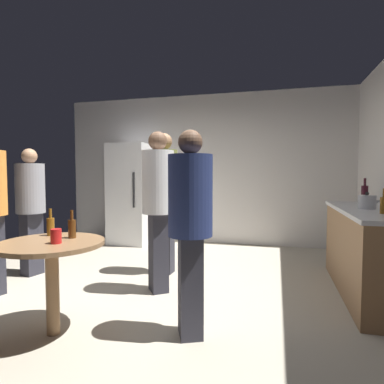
{
  "coord_description": "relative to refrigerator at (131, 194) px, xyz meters",
  "views": [
    {
      "loc": [
        1.32,
        -3.16,
        1.26
      ],
      "look_at": [
        0.3,
        0.74,
        1.03
      ],
      "focal_mm": 30.07,
      "sensor_mm": 36.0,
      "label": 1
    }
  ],
  "objects": [
    {
      "name": "ground_plane",
      "position": [
        1.24,
        -2.2,
        -0.95
      ],
      "size": [
        5.2,
        5.2,
        0.1
      ],
      "primitive_type": "cube",
      "color": "#B2A893"
    },
    {
      "name": "wall_back",
      "position": [
        1.24,
        0.43,
        0.45
      ],
      "size": [
        5.32,
        0.06,
        2.7
      ],
      "primitive_type": "cube",
      "color": "silver",
      "rests_on": "ground_plane"
    },
    {
      "name": "refrigerator",
      "position": [
        0.0,
        0.0,
        0.0
      ],
      "size": [
        0.7,
        0.68,
        1.8
      ],
      "color": "white",
      "rests_on": "ground_plane"
    },
    {
      "name": "kitchen_counter",
      "position": [
        3.52,
        -1.7,
        -0.45
      ],
      "size": [
        0.64,
        1.88,
        0.9
      ],
      "color": "olive",
      "rests_on": "ground_plane"
    },
    {
      "name": "kettle",
      "position": [
        3.47,
        -1.7,
        0.07
      ],
      "size": [
        0.24,
        0.17,
        0.18
      ],
      "color": "#B2B2B7",
      "rests_on": "kitchen_counter"
    },
    {
      "name": "wine_bottle_on_counter",
      "position": [
        3.59,
        -1.09,
        0.12
      ],
      "size": [
        0.08,
        0.08,
        0.31
      ],
      "color": "#3F141E",
      "rests_on": "kitchen_counter"
    },
    {
      "name": "beer_bottle_on_counter",
      "position": [
        3.5,
        -2.11,
        0.08
      ],
      "size": [
        0.06,
        0.06,
        0.23
      ],
      "color": "#8C5919",
      "rests_on": "kitchen_counter"
    },
    {
      "name": "foreground_table",
      "position": [
        0.87,
        -3.25,
        -0.27
      ],
      "size": [
        0.8,
        0.8,
        0.73
      ],
      "color": "olive",
      "rests_on": "ground_plane"
    },
    {
      "name": "beer_bottle_amber",
      "position": [
        0.7,
        -3.04,
        -0.08
      ],
      "size": [
        0.06,
        0.06,
        0.23
      ],
      "color": "#8C5919",
      "rests_on": "foreground_table"
    },
    {
      "name": "beer_bottle_brown",
      "position": [
        0.94,
        -3.09,
        -0.08
      ],
      "size": [
        0.06,
        0.06,
        0.23
      ],
      "color": "#593314",
      "rests_on": "foreground_table"
    },
    {
      "name": "plastic_cup_red",
      "position": [
        0.95,
        -3.3,
        -0.11
      ],
      "size": [
        0.08,
        0.08,
        0.11
      ],
      "primitive_type": "cylinder",
      "color": "red",
      "rests_on": "foreground_table"
    },
    {
      "name": "person_in_navy_shirt",
      "position": [
        1.92,
        -3.0,
        0.03
      ],
      "size": [
        0.45,
        0.45,
        1.59
      ],
      "rotation": [
        0.0,
        0.0,
        -2.73
      ],
      "color": "#2D2D38",
      "rests_on": "ground_plane"
    },
    {
      "name": "person_in_olive_shirt",
      "position": [
        1.19,
        -1.53,
        0.14
      ],
      "size": [
        0.36,
        0.36,
        1.77
      ],
      "rotation": [
        0.0,
        0.0,
        -1.62
      ],
      "color": "#2D2D38",
      "rests_on": "ground_plane"
    },
    {
      "name": "person_in_gray_shirt",
      "position": [
        -0.4,
        -2.02,
        0.02
      ],
      "size": [
        0.41,
        0.41,
        1.57
      ],
      "rotation": [
        0.0,
        0.0,
        -0.22
      ],
      "color": "#2D2D38",
      "rests_on": "ground_plane"
    },
    {
      "name": "person_in_white_shirt",
      "position": [
        1.34,
        -2.16,
        0.1
      ],
      "size": [
        0.48,
        0.48,
        1.71
      ],
      "rotation": [
        0.0,
        0.0,
        -2.51
      ],
      "color": "#2D2D38",
      "rests_on": "ground_plane"
    }
  ]
}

